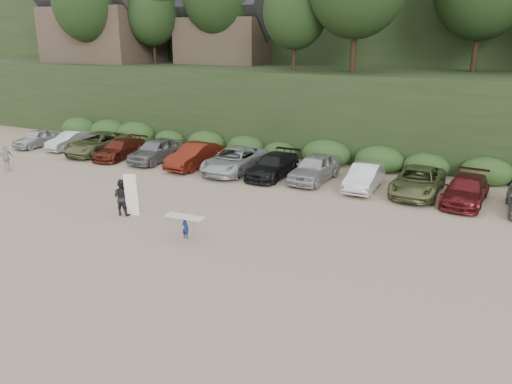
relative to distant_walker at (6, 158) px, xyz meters
The scene contains 6 objects.
ground 17.78m from the distant_walker, 11.74° to the right, with size 120.00×120.00×0.00m, color tan.
hillside_backdrop 38.01m from the distant_walker, 62.08° to the left, with size 90.00×41.50×28.00m.
parked_cars 15.09m from the distant_walker, 25.07° to the left, with size 36.48×5.92×1.65m.
distant_walker is the anchor object (origin of this frame).
child_surfer 17.53m from the distant_walker, 14.46° to the right, with size 1.78×0.60×1.05m.
adult_surfer 12.91m from the distant_walker, 14.41° to the right, with size 1.39×0.80×2.18m.
Camera 1 is at (11.37, -17.77, 8.68)m, focal length 35.00 mm.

